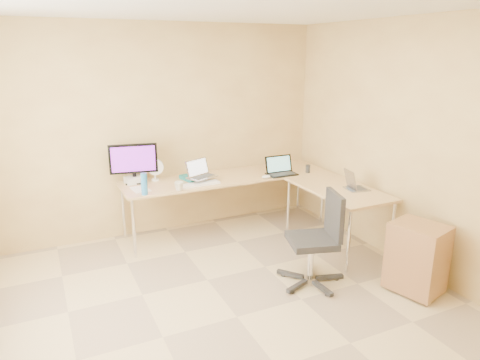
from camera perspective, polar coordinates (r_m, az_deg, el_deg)
name	(u,v)px	position (r m, az deg, el deg)	size (l,w,h in m)	color
floor	(237,317)	(4.05, -0.40, -17.40)	(4.50, 4.50, 0.00)	tan
ceiling	(236,1)	(3.38, -0.49, 22.29)	(4.50, 4.50, 0.00)	white
wall_back	(161,131)	(5.57, -10.29, 6.30)	(4.50, 4.50, 0.00)	tan
wall_right	(428,151)	(4.75, 23.24, 3.50)	(4.50, 4.50, 0.00)	tan
desk_main	(227,203)	(5.67, -1.64, -3.03)	(2.65, 0.70, 0.73)	tan
desk_return	(336,217)	(5.34, 12.44, -4.71)	(0.70, 1.30, 0.73)	tan
monitor	(134,164)	(5.36, -13.68, 2.10)	(0.56, 0.18, 0.48)	black
book_stack	(192,178)	(5.43, -6.24, 0.29)	(0.21, 0.28, 0.05)	#136261
laptop_center	(202,169)	(5.32, -4.97, 1.46)	(0.34, 0.26, 0.22)	#B1B3C3
laptop_black	(282,166)	(5.62, 5.48, 1.86)	(0.37, 0.28, 0.24)	black
keyboard	(200,184)	(5.21, -5.23, -0.53)	(0.48, 0.13, 0.02)	white
mouse	(266,177)	(5.47, 3.42, 0.44)	(0.11, 0.07, 0.04)	white
mug	(179,186)	(5.04, -7.94, -0.76)	(0.11, 0.11, 0.10)	beige
cd_stack	(199,178)	(5.44, -5.35, 0.26)	(0.13, 0.13, 0.03)	#A9A9C7
water_bottle	(144,184)	(4.92, -12.36, -0.52)	(0.07, 0.07, 0.25)	teal
papers	(140,189)	(5.15, -12.83, -1.17)	(0.18, 0.26, 0.01)	white
white_box	(135,180)	(5.41, -13.53, 0.04)	(0.22, 0.16, 0.08)	silver
desk_fan	(155,171)	(5.44, -11.03, 1.21)	(0.20, 0.20, 0.25)	white
black_cup	(308,169)	(5.78, 8.83, 1.45)	(0.06, 0.06, 0.10)	#282828
laptop_return	(357,181)	(5.18, 15.03, -0.17)	(0.23, 0.29, 0.19)	#9699AB
office_chair	(312,237)	(4.40, 9.33, -7.30)	(0.57, 0.57, 0.95)	#252424
cabinet	(417,257)	(4.58, 22.04, -9.32)	(0.39, 0.48, 0.67)	#976034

